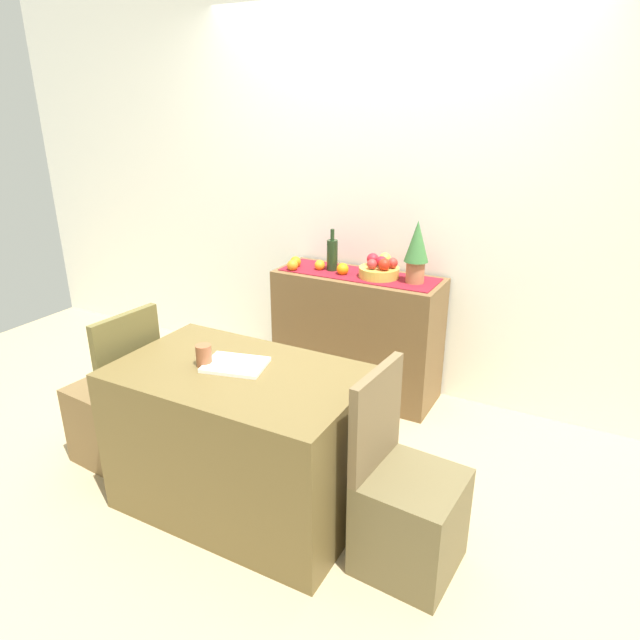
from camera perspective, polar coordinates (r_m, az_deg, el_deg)
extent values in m
cube|color=tan|center=(3.29, -3.04, -14.09)|extent=(6.40, 6.40, 0.02)
cube|color=silver|center=(3.78, 6.03, 12.91)|extent=(6.40, 0.06, 2.70)
cube|color=brown|center=(3.80, 3.78, -1.51)|extent=(1.10, 0.42, 0.85)
cube|color=maroon|center=(3.66, 3.94, 4.65)|extent=(1.03, 0.32, 0.01)
cylinder|color=gold|center=(3.60, 6.01, 4.86)|extent=(0.26, 0.26, 0.06)
sphere|color=red|center=(3.58, 6.27, 5.91)|extent=(0.07, 0.07, 0.07)
sphere|color=#B12D2C|center=(3.53, 5.31, 5.67)|extent=(0.06, 0.06, 0.06)
sphere|color=red|center=(3.62, 5.38, 6.17)|extent=(0.08, 0.08, 0.08)
sphere|color=red|center=(3.51, 6.55, 5.63)|extent=(0.08, 0.08, 0.08)
sphere|color=red|center=(3.57, 7.38, 5.76)|extent=(0.07, 0.07, 0.07)
sphere|color=#9BB43C|center=(3.65, 6.62, 6.22)|extent=(0.08, 0.08, 0.08)
cylinder|color=#1E3218|center=(3.71, 1.25, 6.55)|extent=(0.07, 0.07, 0.21)
cylinder|color=#1E3218|center=(3.68, 1.27, 8.67)|extent=(0.03, 0.03, 0.07)
cylinder|color=#AA6A44|center=(3.51, 9.65, 4.80)|extent=(0.11, 0.11, 0.14)
cone|color=#386B33|center=(3.46, 9.85, 7.89)|extent=(0.15, 0.15, 0.25)
sphere|color=orange|center=(3.64, 2.32, 5.19)|extent=(0.08, 0.08, 0.08)
sphere|color=orange|center=(3.82, -2.51, 5.92)|extent=(0.08, 0.08, 0.08)
sphere|color=orange|center=(3.74, -0.02, 5.59)|extent=(0.07, 0.07, 0.07)
sphere|color=orange|center=(3.74, -2.81, 5.57)|extent=(0.07, 0.07, 0.07)
cube|color=brown|center=(2.80, -7.94, -11.92)|extent=(1.17, 0.72, 0.74)
cube|color=white|center=(2.66, -8.59, -4.52)|extent=(0.32, 0.27, 0.02)
cylinder|color=brown|center=(2.67, -11.72, -3.55)|extent=(0.07, 0.07, 0.10)
cube|color=brown|center=(3.40, -19.93, -9.58)|extent=(0.43, 0.43, 0.45)
cube|color=brown|center=(3.06, -18.89, -3.40)|extent=(0.07, 0.40, 0.45)
cube|color=brown|center=(2.57, 9.13, -19.62)|extent=(0.43, 0.43, 0.45)
cube|color=brown|center=(2.36, 5.72, -9.95)|extent=(0.07, 0.40, 0.45)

